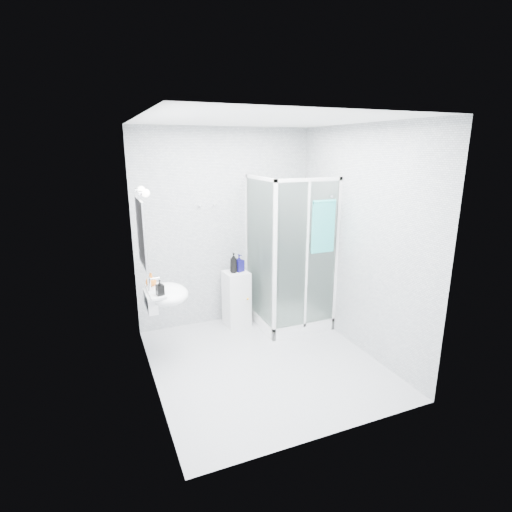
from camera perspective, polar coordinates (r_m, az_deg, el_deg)
name	(u,v)px	position (r m, az deg, el deg)	size (l,w,h in m)	color
room	(265,251)	(4.17, 1.22, 0.74)	(2.40, 2.60, 2.60)	#B8BDBF
shower_enclosure	(287,294)	(5.37, 4.41, -5.48)	(0.90, 0.95, 2.00)	white
wall_basin	(165,295)	(4.47, -12.92, -5.43)	(0.46, 0.56, 0.35)	white
mirror	(141,233)	(4.25, -16.12, 3.18)	(0.02, 0.60, 0.70)	white
vanity_lights	(143,191)	(4.19, -15.87, 8.87)	(0.10, 0.40, 0.08)	silver
wall_hooks	(207,206)	(5.19, -6.99, 7.13)	(0.23, 0.06, 0.03)	silver
storage_cabinet	(237,298)	(5.42, -2.80, -6.08)	(0.33, 0.35, 0.75)	silver
hand_towel	(323,225)	(4.89, 9.60, 4.36)	(0.30, 0.04, 0.64)	teal
shampoo_bottle_a	(234,263)	(5.23, -3.22, -0.97)	(0.10, 0.10, 0.27)	black
shampoo_bottle_b	(239,263)	(5.29, -2.42, -0.99)	(0.10, 0.11, 0.23)	#110E57
soap_dispenser_orange	(151,280)	(4.54, -14.78, -3.29)	(0.12, 0.12, 0.15)	#CD6518
soap_dispenser_black	(160,288)	(4.25, -13.57, -4.40)	(0.07, 0.08, 0.17)	black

